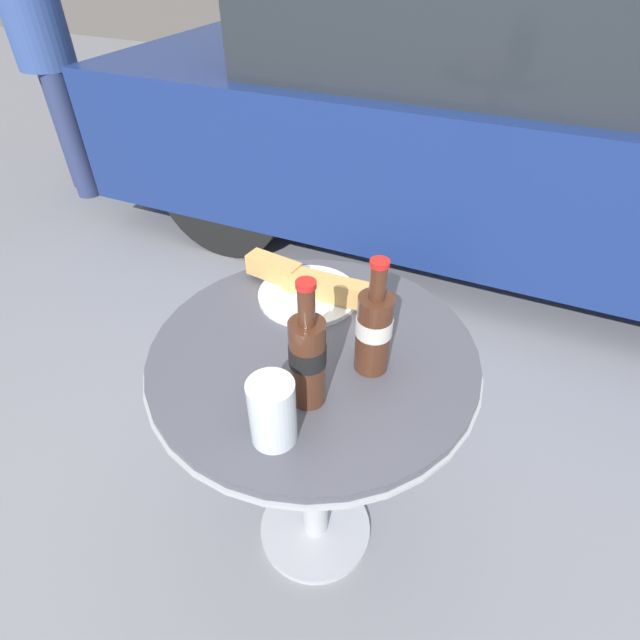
{
  "coord_description": "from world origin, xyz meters",
  "views": [
    {
      "loc": [
        0.32,
        -0.68,
        1.42
      ],
      "look_at": [
        0.0,
        0.03,
        0.78
      ],
      "focal_mm": 28.0,
      "sensor_mm": 36.0,
      "label": 1
    }
  ],
  "objects_px": {
    "bistro_table": "(314,400)",
    "lunch_plate_near": "(307,287)",
    "cola_bottle_left": "(373,330)",
    "pedestrian": "(41,42)",
    "cola_bottle_right": "(308,358)",
    "drinking_glass": "(273,414)",
    "parked_car": "(511,116)"
  },
  "relations": [
    {
      "from": "drinking_glass",
      "to": "parked_car",
      "type": "height_order",
      "value": "parked_car"
    },
    {
      "from": "cola_bottle_right",
      "to": "parked_car",
      "type": "relative_size",
      "value": 0.06
    },
    {
      "from": "bistro_table",
      "to": "cola_bottle_left",
      "type": "bearing_deg",
      "value": -1.97
    },
    {
      "from": "cola_bottle_right",
      "to": "pedestrian",
      "type": "height_order",
      "value": "pedestrian"
    },
    {
      "from": "cola_bottle_left",
      "to": "drinking_glass",
      "type": "height_order",
      "value": "cola_bottle_left"
    },
    {
      "from": "bistro_table",
      "to": "drinking_glass",
      "type": "height_order",
      "value": "drinking_glass"
    },
    {
      "from": "drinking_glass",
      "to": "bistro_table",
      "type": "bearing_deg",
      "value": 97.76
    },
    {
      "from": "bistro_table",
      "to": "parked_car",
      "type": "relative_size",
      "value": 0.18
    },
    {
      "from": "drinking_glass",
      "to": "lunch_plate_near",
      "type": "distance_m",
      "value": 0.41
    },
    {
      "from": "drinking_glass",
      "to": "cola_bottle_left",
      "type": "bearing_deg",
      "value": 67.32
    },
    {
      "from": "cola_bottle_left",
      "to": "cola_bottle_right",
      "type": "bearing_deg",
      "value": -122.23
    },
    {
      "from": "drinking_glass",
      "to": "pedestrian",
      "type": "xyz_separation_m",
      "value": [
        -2.37,
        1.74,
        0.07
      ]
    },
    {
      "from": "bistro_table",
      "to": "cola_bottle_left",
      "type": "relative_size",
      "value": 2.99
    },
    {
      "from": "lunch_plate_near",
      "to": "pedestrian",
      "type": "relative_size",
      "value": 0.21
    },
    {
      "from": "bistro_table",
      "to": "pedestrian",
      "type": "distance_m",
      "value": 2.8
    },
    {
      "from": "bistro_table",
      "to": "cola_bottle_right",
      "type": "xyz_separation_m",
      "value": [
        0.05,
        -0.13,
        0.26
      ]
    },
    {
      "from": "bistro_table",
      "to": "cola_bottle_right",
      "type": "bearing_deg",
      "value": -69.32
    },
    {
      "from": "bistro_table",
      "to": "pedestrian",
      "type": "xyz_separation_m",
      "value": [
        -2.34,
        1.52,
        0.29
      ]
    },
    {
      "from": "cola_bottle_right",
      "to": "lunch_plate_near",
      "type": "bearing_deg",
      "value": 115.59
    },
    {
      "from": "cola_bottle_left",
      "to": "lunch_plate_near",
      "type": "relative_size",
      "value": 0.78
    },
    {
      "from": "parked_car",
      "to": "bistro_table",
      "type": "bearing_deg",
      "value": -94.12
    },
    {
      "from": "pedestrian",
      "to": "parked_car",
      "type": "bearing_deg",
      "value": 11.55
    },
    {
      "from": "cola_bottle_left",
      "to": "drinking_glass",
      "type": "xyz_separation_m",
      "value": [
        -0.09,
        -0.22,
        -0.04
      ]
    },
    {
      "from": "parked_car",
      "to": "drinking_glass",
      "type": "bearing_deg",
      "value": -92.93
    },
    {
      "from": "lunch_plate_near",
      "to": "parked_car",
      "type": "height_order",
      "value": "parked_car"
    },
    {
      "from": "bistro_table",
      "to": "pedestrian",
      "type": "height_order",
      "value": "pedestrian"
    },
    {
      "from": "cola_bottle_right",
      "to": "pedestrian",
      "type": "distance_m",
      "value": 2.89
    },
    {
      "from": "bistro_table",
      "to": "lunch_plate_near",
      "type": "relative_size",
      "value": 2.33
    },
    {
      "from": "cola_bottle_left",
      "to": "parked_car",
      "type": "xyz_separation_m",
      "value": [
        0.02,
        2.03,
        -0.19
      ]
    },
    {
      "from": "bistro_table",
      "to": "lunch_plate_near",
      "type": "distance_m",
      "value": 0.26
    },
    {
      "from": "cola_bottle_left",
      "to": "drinking_glass",
      "type": "relative_size",
      "value": 1.93
    },
    {
      "from": "cola_bottle_right",
      "to": "drinking_glass",
      "type": "height_order",
      "value": "cola_bottle_right"
    }
  ]
}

